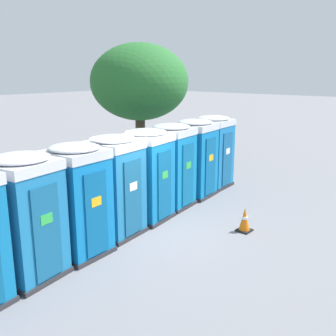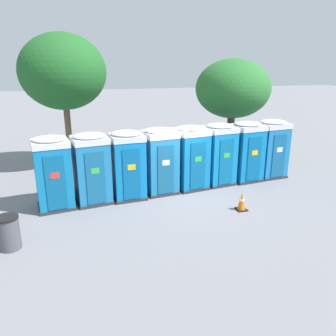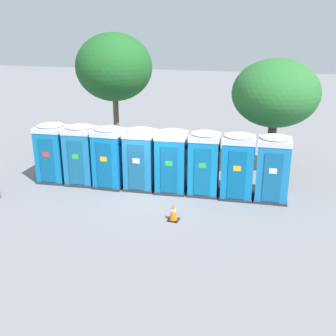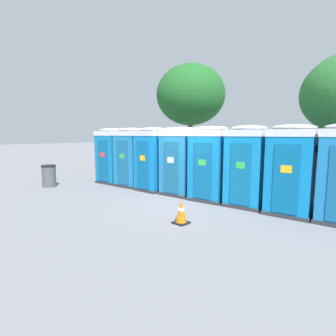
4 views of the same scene
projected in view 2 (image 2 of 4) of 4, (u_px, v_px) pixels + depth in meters
The scene contains 13 objects.
ground_plane at pixel (180, 193), 12.75m from camera, with size 120.00×120.00×0.00m, color slate.
portapotty_0 at pixel (53, 172), 11.13m from camera, with size 1.35×1.35×2.54m.
portapotty_1 at pixel (92, 168), 11.60m from camera, with size 1.37×1.35×2.54m.
portapotty_2 at pixel (128, 164), 12.01m from camera, with size 1.25×1.27×2.54m.
portapotty_3 at pixel (160, 160), 12.54m from camera, with size 1.33×1.32×2.54m.
portapotty_4 at pixel (191, 157), 12.99m from camera, with size 1.37×1.35×2.54m.
portapotty_5 at pixel (219, 154), 13.50m from camera, with size 1.32×1.33×2.54m.
portapotty_6 at pixel (246, 151), 13.91m from camera, with size 1.36×1.33×2.54m.
portapotty_7 at pixel (271, 148), 14.39m from camera, with size 1.32×1.29×2.54m.
street_tree_0 at pixel (63, 72), 14.90m from camera, with size 3.90×3.90×6.19m.
street_tree_1 at pixel (233, 89), 16.53m from camera, with size 3.77×3.77×5.11m.
trash_can at pixel (9, 233), 8.77m from camera, with size 0.60×0.60×0.94m.
traffic_cone at pixel (242, 202), 11.19m from camera, with size 0.36×0.36×0.64m.
Camera 2 is at (-3.87, -11.23, 4.75)m, focal length 35.00 mm.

